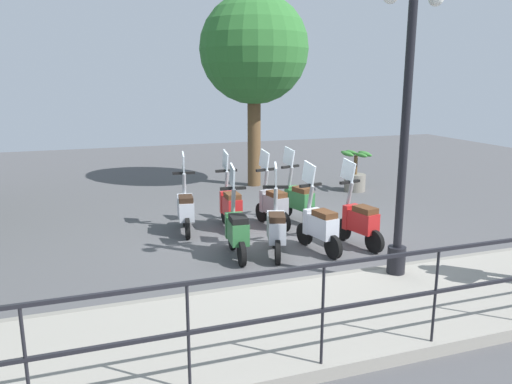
{
  "coord_description": "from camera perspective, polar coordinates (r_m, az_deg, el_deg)",
  "views": [
    {
      "loc": [
        -8.23,
        3.42,
        2.95
      ],
      "look_at": [
        0.2,
        0.5,
        0.9
      ],
      "focal_mm": 35.0,
      "sensor_mm": 36.0,
      "label": 1
    }
  ],
  "objects": [
    {
      "name": "scooter_near_0",
      "position": [
        9.04,
        11.68,
        -3.18
      ],
      "size": [
        1.22,
        0.5,
        1.54
      ],
      "rotation": [
        0.0,
        0.0,
        0.22
      ],
      "color": "black",
      "rests_on": "ground_plane"
    },
    {
      "name": "scooter_near_1",
      "position": [
        8.65,
        7.22,
        -3.74
      ],
      "size": [
        1.22,
        0.48,
        1.54
      ],
      "rotation": [
        0.0,
        0.0,
        0.19
      ],
      "color": "black",
      "rests_on": "ground_plane"
    },
    {
      "name": "scooter_near_2",
      "position": [
        8.41,
        2.33,
        -4.14
      ],
      "size": [
        1.19,
        0.55,
        1.54
      ],
      "rotation": [
        0.0,
        0.0,
        -0.31
      ],
      "color": "black",
      "rests_on": "ground_plane"
    },
    {
      "name": "ground_plane",
      "position": [
        9.39,
        3.3,
        -5.39
      ],
      "size": [
        28.0,
        28.0,
        0.0
      ],
      "primitive_type": "plane",
      "color": "#4C4C4F"
    },
    {
      "name": "lamp_post_near",
      "position": [
        7.24,
        16.57,
        5.42
      ],
      "size": [
        0.26,
        0.9,
        4.33
      ],
      "color": "black",
      "rests_on": "promenade_walkway"
    },
    {
      "name": "scooter_far_2",
      "position": [
        9.9,
        -2.94,
        -1.52
      ],
      "size": [
        1.23,
        0.44,
        1.54
      ],
      "rotation": [
        0.0,
        0.0,
        -0.01
      ],
      "color": "black",
      "rests_on": "ground_plane"
    },
    {
      "name": "promenade_walkway",
      "position": [
        6.77,
        13.76,
        -12.61
      ],
      "size": [
        2.2,
        20.0,
        0.15
      ],
      "color": "gray",
      "rests_on": "ground_plane"
    },
    {
      "name": "scooter_near_3",
      "position": [
        8.32,
        -2.23,
        -4.33
      ],
      "size": [
        1.23,
        0.44,
        1.54
      ],
      "rotation": [
        0.0,
        0.0,
        -0.1
      ],
      "color": "black",
      "rests_on": "ground_plane"
    },
    {
      "name": "tree_distant",
      "position": [
        13.72,
        -0.23,
        15.9
      ],
      "size": [
        2.9,
        2.9,
        5.14
      ],
      "color": "brown",
      "rests_on": "ground_plane"
    },
    {
      "name": "scooter_far_1",
      "position": [
        10.01,
        1.92,
        -1.33
      ],
      "size": [
        1.22,
        0.48,
        1.54
      ],
      "rotation": [
        0.0,
        0.0,
        0.19
      ],
      "color": "black",
      "rests_on": "ground_plane"
    },
    {
      "name": "potted_palm",
      "position": [
        13.49,
        11.26,
        1.99
      ],
      "size": [
        1.06,
        0.66,
        1.05
      ],
      "color": "slate",
      "rests_on": "ground_plane"
    },
    {
      "name": "scooter_far_0",
      "position": [
        10.42,
        4.83,
        -0.81
      ],
      "size": [
        1.21,
        0.53,
        1.54
      ],
      "rotation": [
        0.0,
        0.0,
        0.27
      ],
      "color": "black",
      "rests_on": "ground_plane"
    },
    {
      "name": "fence_railing",
      "position": [
        5.68,
        19.97,
        -9.1
      ],
      "size": [
        0.04,
        16.03,
        1.07
      ],
      "color": "black",
      "rests_on": "promenade_walkway"
    },
    {
      "name": "scooter_far_3",
      "position": [
        9.74,
        -8.04,
        -1.87
      ],
      "size": [
        1.23,
        0.45,
        1.54
      ],
      "rotation": [
        0.0,
        0.0,
        -0.13
      ],
      "color": "black",
      "rests_on": "ground_plane"
    }
  ]
}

